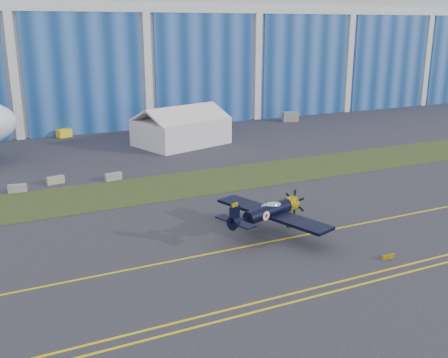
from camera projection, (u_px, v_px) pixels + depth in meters
name	position (u px, v px, depth m)	size (l,w,h in m)	color
ground	(78.00, 252.00, 42.89)	(260.00, 260.00, 0.00)	#31313C
grass_median	(53.00, 202.00, 55.00)	(260.00, 10.00, 0.02)	#475128
hangar	(1.00, 41.00, 100.82)	(220.00, 45.70, 30.00)	silver
taxiway_centreline	(91.00, 277.00, 38.56)	(200.00, 0.20, 0.02)	yellow
edge_line_near	(126.00, 345.00, 30.34)	(80.00, 0.20, 0.02)	yellow
edge_line_far	(121.00, 336.00, 31.20)	(80.00, 0.20, 0.02)	yellow
guard_board_right	(388.00, 257.00, 41.57)	(1.20, 0.15, 0.35)	yellow
warbird	(268.00, 211.00, 46.03)	(13.04, 14.34, 3.52)	black
tent	(181.00, 125.00, 80.96)	(15.32, 12.98, 6.08)	white
tug	(64.00, 133.00, 86.98)	(2.24, 1.40, 1.31)	yellow
gse_box	(290.00, 117.00, 101.18)	(3.01, 1.60, 1.80)	gray
barrier_a	(17.00, 188.00, 58.12)	(2.00, 0.60, 0.90)	gray
barrier_b	(56.00, 180.00, 61.25)	(2.00, 0.60, 0.90)	#989C82
barrier_c	(113.00, 177.00, 62.64)	(2.00, 0.60, 0.90)	gray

